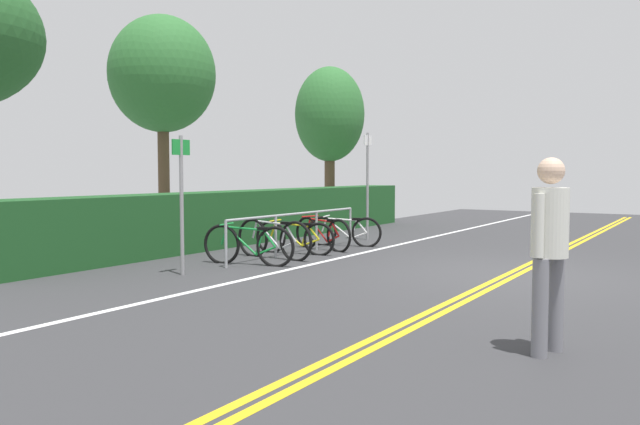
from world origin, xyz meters
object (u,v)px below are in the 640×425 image
Objects in this scene: bicycle_2 at (295,238)px; sign_post_near at (181,191)px; bicycle_4 at (344,231)px; bicycle_0 at (248,245)px; bicycle_3 at (323,234)px; sign_post_far at (368,176)px; tree_far_right at (330,115)px; pedestrian at (550,241)px; bicycle_1 at (274,239)px; bike_rack at (297,224)px; tree_mid at (162,75)px.

bicycle_2 is 0.79× the size of sign_post_near.
bicycle_2 is 1.68m from bicycle_4.
bicycle_3 is at bearing 0.91° from bicycle_0.
sign_post_far is at bearing -0.02° from bicycle_2.
bicycle_2 is at bearing -154.02° from tree_far_right.
sign_post_far is 5.31m from tree_far_right.
pedestrian is (-2.87, -5.66, 0.66)m from bicycle_0.
bicycle_1 is 1.05× the size of bicycle_2.
tree_far_right is at bearing 34.21° from bicycle_4.
bicycle_1 is 2.43m from bicycle_4.
bicycle_3 is at bearing -4.12° from bike_rack.
bicycle_0 is 1.08× the size of bicycle_4.
sign_post_far is (2.20, 0.11, 1.17)m from bicycle_3.
pedestrian is 0.69× the size of sign_post_far.
bicycle_2 is at bearing 179.98° from sign_post_far.
tree_far_right is (5.91, 3.42, 3.04)m from bicycle_3.
bicycle_0 reaches higher than bicycle_4.
bicycle_1 is at bearing 6.70° from bicycle_0.
tree_mid is 6.25m from tree_far_right.
bicycle_2 is 1.06× the size of bicycle_3.
bicycle_3 is at bearing 176.17° from bicycle_4.
bicycle_3 is 7.87m from pedestrian.
bicycle_0 is 1.02× the size of bicycle_2.
bicycle_3 is at bearing -7.56° from bicycle_2.
tree_far_right reaches higher than sign_post_near.
bicycle_1 is 1.12× the size of bicycle_4.
bicycle_3 is (0.85, -0.06, -0.27)m from bike_rack.
tree_far_right reaches higher than bicycle_4.
bicycle_1 reaches higher than bicycle_0.
pedestrian is at bearing -117.14° from tree_mid.
bike_rack reaches higher than bicycle_2.
bicycle_4 is (0.81, -0.05, -0.01)m from bicycle_3.
bicycle_3 is 1.00× the size of bicycle_4.
sign_post_far reaches higher than pedestrian.
tree_far_right is (8.43, 3.46, 3.02)m from bicycle_0.
sign_post_near is (-1.41, 0.19, 0.97)m from bicycle_0.
pedestrian is at bearing -133.37° from bicycle_3.
bike_rack is at bearing -153.64° from tree_far_right.
bicycle_2 is 0.99× the size of pedestrian.
sign_post_near reaches higher than bicycle_0.
bicycle_2 is at bearing 174.24° from bicycle_4.
tree_mid is (-0.25, 4.32, 3.56)m from bicycle_3.
bicycle_3 is 4.05m from sign_post_near.
bicycle_0 is 1.08× the size of bicycle_3.
bike_rack is at bearing -179.03° from sign_post_far.
bicycle_4 is 0.64× the size of sign_post_far.
bicycle_2 and bicycle_4 have the same top height.
bike_rack is 2.47× the size of bicycle_0.
bicycle_1 is 6.92m from pedestrian.
bicycle_3 is 0.81m from bicycle_4.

